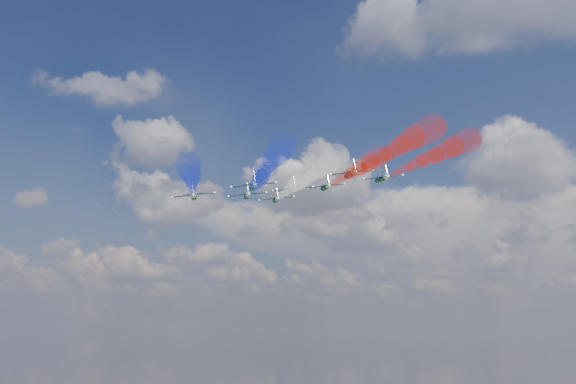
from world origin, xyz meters
The scene contains 16 objects.
jet_lead centered at (-4.84, 19.17, 163.48)m, with size 8.93×11.16×2.98m, color black, non-canonical shape.
trail_lead centered at (11.85, -1.06, 160.67)m, with size 3.72×42.89×3.72m, color white, non-canonical shape.
jet_inner_left centered at (-3.18, 4.78, 161.80)m, with size 8.93×11.16×2.98m, color black, non-canonical shape.
trail_inner_left centered at (13.51, -15.45, 158.99)m, with size 3.72×42.89×3.72m, color #1829CE, non-canonical shape.
jet_inner_right centered at (10.20, 16.99, 164.42)m, with size 8.93×11.16×2.98m, color black, non-canonical shape.
trail_inner_right centered at (26.89, -3.24, 161.62)m, with size 3.72×42.89×3.72m, color red, non-canonical shape.
jet_outer_left centered at (-5.10, -11.30, 159.11)m, with size 8.93×11.16×2.98m, color black, non-canonical shape.
trail_outer_left centered at (11.59, -31.54, 156.31)m, with size 3.72×42.89×3.72m, color #1829CE, non-canonical shape.
jet_center_third centered at (10.35, 2.35, 161.09)m, with size 8.93×11.16×2.98m, color black, non-canonical shape.
trail_center_third centered at (27.03, -17.89, 158.29)m, with size 3.72×42.89×3.72m, color white, non-canonical shape.
jet_outer_right centered at (26.16, 12.98, 163.72)m, with size 8.93×11.16×2.98m, color black, non-canonical shape.
trail_outer_right centered at (42.85, -7.26, 160.91)m, with size 3.72×42.89×3.72m, color red, non-canonical shape.
jet_rear_left centered at (11.07, -12.91, 159.03)m, with size 8.93×11.16×2.98m, color black, non-canonical shape.
trail_rear_left centered at (27.76, -33.14, 156.22)m, with size 3.72×42.89×3.72m, color #1829CE, non-canonical shape.
jet_rear_right centered at (25.45, -0.29, 162.15)m, with size 8.93×11.16×2.98m, color black, non-canonical shape.
trail_rear_right centered at (42.14, -20.52, 159.34)m, with size 3.72×42.89×3.72m, color red, non-canonical shape.
Camera 1 is at (83.10, -114.50, 131.92)m, focal length 41.59 mm.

